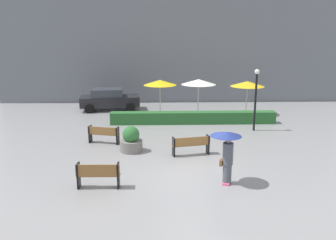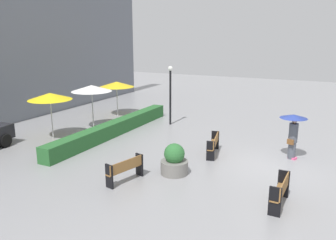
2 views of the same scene
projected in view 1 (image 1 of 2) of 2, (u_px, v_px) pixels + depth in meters
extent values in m
plane|color=gray|center=(194.00, 177.00, 13.68)|extent=(60.00, 60.00, 0.00)
cube|color=olive|center=(104.00, 134.00, 17.82)|extent=(1.61, 0.63, 0.04)
cube|color=olive|center=(103.00, 131.00, 17.63)|extent=(1.56, 0.43, 0.38)
cube|color=black|center=(90.00, 134.00, 17.96)|extent=(0.14, 0.36, 0.87)
cube|color=black|center=(118.00, 136.00, 17.65)|extent=(0.14, 0.36, 0.87)
cube|color=olive|center=(99.00, 175.00, 12.65)|extent=(1.55, 0.31, 0.04)
cube|color=olive|center=(97.00, 171.00, 12.44)|extent=(1.55, 0.08, 0.44)
cube|color=black|center=(78.00, 176.00, 12.62)|extent=(0.07, 0.37, 0.93)
cube|color=black|center=(118.00, 175.00, 12.63)|extent=(0.07, 0.37, 0.93)
cube|color=olive|center=(191.00, 145.00, 16.10)|extent=(1.77, 0.61, 0.04)
cube|color=olive|center=(192.00, 141.00, 15.91)|extent=(1.72, 0.40, 0.39)
cube|color=black|center=(174.00, 147.00, 15.90)|extent=(0.13, 0.36, 0.88)
cube|color=black|center=(208.00, 144.00, 16.27)|extent=(0.13, 0.36, 0.88)
cylinder|color=#4C515B|center=(227.00, 174.00, 12.98)|extent=(0.32, 0.32, 0.76)
cube|color=#F2598C|center=(226.00, 183.00, 13.01)|extent=(0.36, 0.39, 0.08)
cylinder|color=#4C515B|center=(228.00, 154.00, 12.79)|extent=(0.38, 0.38, 0.82)
sphere|color=tan|center=(228.00, 140.00, 12.67)|extent=(0.21, 0.21, 0.21)
cube|color=brown|center=(221.00, 163.00, 12.93)|extent=(0.20, 0.30, 0.22)
cylinder|color=black|center=(225.00, 146.00, 12.76)|extent=(0.02, 0.02, 0.90)
cone|color=navy|center=(226.00, 134.00, 12.65)|extent=(1.14, 1.14, 0.16)
cylinder|color=slate|center=(131.00, 146.00, 16.63)|extent=(1.06, 1.06, 0.52)
sphere|color=#2D6B33|center=(131.00, 135.00, 16.50)|extent=(0.80, 0.80, 0.80)
cylinder|color=black|center=(255.00, 103.00, 19.90)|extent=(0.12, 0.12, 3.25)
sphere|color=white|center=(257.00, 72.00, 19.48)|extent=(0.28, 0.28, 0.28)
cylinder|color=silver|center=(160.00, 99.00, 23.94)|extent=(0.06, 0.06, 2.23)
cone|color=yellow|center=(160.00, 82.00, 23.68)|extent=(2.21, 2.21, 0.35)
cylinder|color=silver|center=(198.00, 99.00, 23.39)|extent=(0.06, 0.06, 2.34)
cone|color=white|center=(199.00, 82.00, 23.11)|extent=(2.28, 2.28, 0.35)
cylinder|color=silver|center=(247.00, 99.00, 24.17)|extent=(0.06, 0.06, 2.11)
cone|color=yellow|center=(247.00, 84.00, 23.92)|extent=(2.29, 2.29, 0.35)
cube|color=#28602D|center=(193.00, 118.00, 21.77)|extent=(10.16, 0.70, 0.73)
cube|color=slate|center=(174.00, 45.00, 28.13)|extent=(28.00, 1.20, 9.16)
cube|color=black|center=(110.00, 101.00, 25.57)|extent=(4.38, 2.23, 0.70)
cube|color=#333842|center=(107.00, 93.00, 25.39)|extent=(2.37, 1.86, 0.55)
cylinder|color=black|center=(129.00, 103.00, 26.70)|extent=(0.66, 0.29, 0.64)
cylinder|color=black|center=(130.00, 108.00, 25.02)|extent=(0.66, 0.29, 0.64)
cylinder|color=black|center=(91.00, 104.00, 26.28)|extent=(0.66, 0.29, 0.64)
cylinder|color=black|center=(89.00, 109.00, 24.60)|extent=(0.66, 0.29, 0.64)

